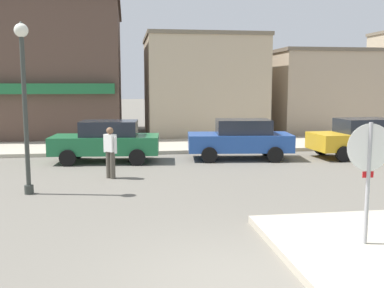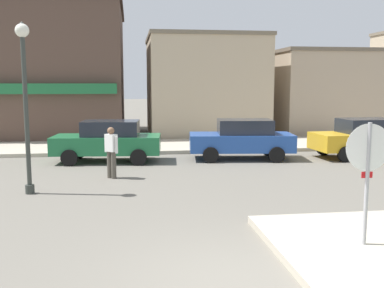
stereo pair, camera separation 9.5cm
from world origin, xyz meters
name	(u,v)px [view 1 (the left image)]	position (x,y,z in m)	size (l,w,h in m)	color
ground_plane	(246,284)	(0.00, 0.00, 0.00)	(160.00, 160.00, 0.00)	#6B665B
kerb_far	(165,146)	(0.00, 14.38, 0.07)	(80.00, 4.00, 0.15)	#B7AD99
stop_sign	(369,167)	(2.42, 0.96, 1.52)	(0.82, 0.07, 2.30)	#9E9EA3
lamp_post	(24,83)	(-4.35, 6.17, 2.96)	(0.36, 0.36, 4.54)	#333833
parked_car_nearest	(106,141)	(-2.49, 10.94, 0.81)	(4.14, 2.16, 1.56)	#1E6B3D
parked_car_second	(240,139)	(2.68, 10.84, 0.81)	(4.16, 2.21, 1.56)	#234C9E
parked_car_third	(362,137)	(7.62, 10.58, 0.81)	(4.11, 2.09, 1.56)	gold
pedestrian_crossing_near	(110,151)	(-2.24, 7.89, 0.87)	(0.46, 0.45, 1.61)	#4C473D
building_corner_shop	(47,71)	(-6.20, 20.72, 3.64)	(8.53, 9.17, 7.28)	brown
building_storefront_left_near	(201,86)	(2.62, 19.80, 2.81)	(6.50, 6.59, 5.61)	tan
building_storefront_left_mid	(328,92)	(10.62, 20.16, 2.45)	(7.57, 6.09, 4.90)	tan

